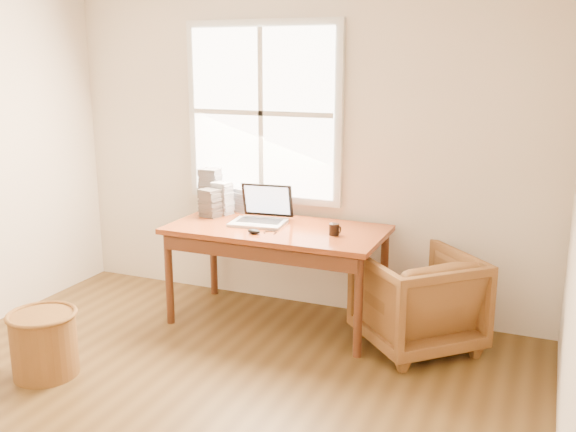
# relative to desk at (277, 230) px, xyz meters

# --- Properties ---
(room_shell) EXTENTS (4.04, 4.54, 2.64)m
(room_shell) POSITION_rel_desk_xyz_m (-0.02, -1.64, 0.59)
(room_shell) COLOR brown
(room_shell) RESTS_ON ground
(desk) EXTENTS (1.60, 0.80, 0.04)m
(desk) POSITION_rel_desk_xyz_m (0.00, 0.00, 0.00)
(desk) COLOR brown
(desk) RESTS_ON room_shell
(armchair) EXTENTS (1.04, 1.04, 0.68)m
(armchair) POSITION_rel_desk_xyz_m (1.07, -0.03, -0.39)
(armchair) COLOR brown
(armchair) RESTS_ON room_shell
(wicker_stool) EXTENTS (0.54, 0.54, 0.41)m
(wicker_stool) POSITION_rel_desk_xyz_m (-1.02, -1.35, -0.53)
(wicker_stool) COLOR brown
(wicker_stool) RESTS_ON room_shell
(laptop) EXTENTS (0.49, 0.51, 0.33)m
(laptop) POSITION_rel_desk_xyz_m (-0.16, 0.01, 0.18)
(laptop) COLOR #B1B4B8
(laptop) RESTS_ON desk
(mouse) EXTENTS (0.11, 0.08, 0.03)m
(mouse) POSITION_rel_desk_xyz_m (-0.08, -0.23, 0.04)
(mouse) COLOR black
(mouse) RESTS_ON desk
(coffee_mug) EXTENTS (0.08, 0.08, 0.08)m
(coffee_mug) POSITION_rel_desk_xyz_m (0.46, -0.04, 0.06)
(coffee_mug) COLOR black
(coffee_mug) RESTS_ON desk
(cd_stack_a) EXTENTS (0.15, 0.14, 0.26)m
(cd_stack_a) POSITION_rel_desk_xyz_m (-0.57, 0.21, 0.15)
(cd_stack_a) COLOR silver
(cd_stack_a) RESTS_ON desk
(cd_stack_b) EXTENTS (0.17, 0.16, 0.22)m
(cd_stack_b) POSITION_rel_desk_xyz_m (-0.61, 0.10, 0.13)
(cd_stack_b) COLOR #242428
(cd_stack_b) RESTS_ON desk
(cd_stack_c) EXTENTS (0.16, 0.14, 0.35)m
(cd_stack_c) POSITION_rel_desk_xyz_m (-0.72, 0.28, 0.19)
(cd_stack_c) COLOR #9EA0AB
(cd_stack_c) RESTS_ON desk
(cd_stack_d) EXTENTS (0.19, 0.18, 0.19)m
(cd_stack_d) POSITION_rel_desk_xyz_m (-0.45, 0.36, 0.12)
(cd_stack_d) COLOR silver
(cd_stack_d) RESTS_ON desk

